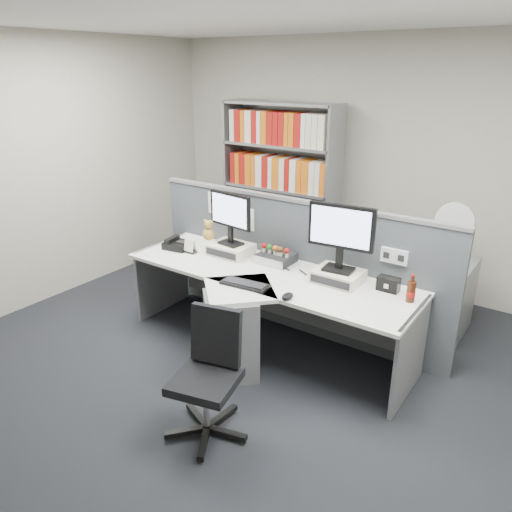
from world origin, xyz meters
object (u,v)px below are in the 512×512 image
Objects in this scene: monitor_left at (230,214)px; desk_phone at (178,244)px; speaker at (388,284)px; filing_cabinet at (443,297)px; monitor_right at (341,232)px; desk_calendar at (190,247)px; cola_bottle at (411,292)px; office_chair at (209,371)px; desktop_pc at (276,258)px; desk at (252,309)px; mouse at (287,296)px; keyboard at (245,284)px; shelving_unit at (280,191)px; desk_fan at (454,225)px.

monitor_left is 1.81× the size of desk_phone.
filing_cabinet is at bearing 77.05° from speaker.
desk_calendar is at bearing -172.69° from monitor_right.
cola_bottle is 0.31× the size of filing_cabinet.
monitor_right is at bearing 76.61° from office_chair.
monitor_right reaches higher than filing_cabinet.
desktop_pc is 0.35× the size of office_chair.
desk is 3.03× the size of office_chair.
desk_phone is (-1.45, 0.34, 0.02)m from mouse.
speaker is (0.97, 0.56, 0.04)m from keyboard.
desk_calendar is at bearing -175.41° from cola_bottle.
shelving_unit is at bearing 144.56° from cola_bottle.
cola_bottle is at bearing 4.59° from desk_calendar.
office_chair is (-0.92, -2.29, -0.59)m from desk_fan.
filing_cabinet is (1.72, 1.02, -0.76)m from monitor_left.
monitor_left reaches higher than desk_phone.
desktop_pc is at bearing 9.01° from monitor_left.
mouse is at bearing -16.64° from desk.
shelving_unit is (-0.84, 1.39, 0.22)m from desktop_pc.
speaker is 0.08× the size of shelving_unit.
desk_calendar is at bearing 165.69° from mouse.
shelving_unit is at bearing 85.08° from desk_phone.
cola_bottle is at bearing 21.92° from keyboard.
speaker is 0.77× the size of cola_bottle.
shelving_unit reaches higher than monitor_left.
mouse is at bearing 80.19° from office_chair.
desk is 5.35× the size of monitor_left.
shelving_unit is at bearing 113.29° from office_chair.
shelving_unit is 2.86× the size of filing_cabinet.
desk is 0.52m from mouse.
keyboard is 0.59× the size of filing_cabinet.
monitor_left is 1.12m from mouse.
desk is 3.71× the size of filing_cabinet.
desktop_pc is (0.45, 0.07, -0.35)m from monitor_left.
cola_bottle is (0.77, 0.49, 0.06)m from mouse.
keyboard is 0.87m from office_chair.
monitor_left reaches higher than filing_cabinet.
desk_fan reaches higher than speaker.
monitor_left is at bearing -179.99° from monitor_right.
desk_calendar is 2.39m from desk_fan.
desk_fan reaches higher than desktop_pc.
office_chair is (1.32, -1.11, -0.30)m from desk_phone.
desk_calendar is 0.19× the size of filing_cabinet.
shelving_unit is (-1.31, 1.97, 0.23)m from mouse.
cola_bottle is at bearing -90.71° from desk_fan.
monitor_right reaches higher than keyboard.
mouse is 1.74m from desk_fan.
cola_bottle is at bearing 3.65° from desk_phone.
desktop_pc is at bearing 97.59° from desk.
shelving_unit is (-1.48, 1.46, -0.17)m from monitor_right.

